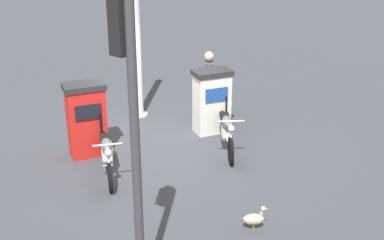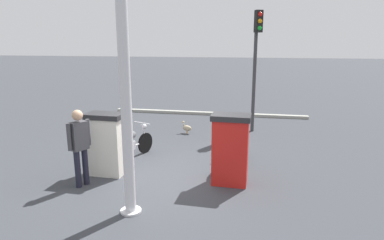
{
  "view_description": "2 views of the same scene",
  "coord_description": "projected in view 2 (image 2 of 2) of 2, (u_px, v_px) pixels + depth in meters",
  "views": [
    {
      "loc": [
        10.14,
        -3.71,
        5.12
      ],
      "look_at": [
        0.74,
        0.55,
        0.8
      ],
      "focal_mm": 49.43,
      "sensor_mm": 36.0,
      "label": 1
    },
    {
      "loc": [
        -7.28,
        -1.96,
        3.18
      ],
      "look_at": [
        1.01,
        -0.38,
        1.17
      ],
      "focal_mm": 31.0,
      "sensor_mm": 36.0,
      "label": 2
    }
  ],
  "objects": [
    {
      "name": "fuel_pump_near",
      "position": [
        230.0,
        149.0,
        7.42
      ],
      "size": [
        0.61,
        0.87,
        1.62
      ],
      "color": "red",
      "rests_on": "ground"
    },
    {
      "name": "wandering_duck",
      "position": [
        187.0,
        128.0,
        11.65
      ],
      "size": [
        0.29,
        0.43,
        0.44
      ],
      "color": "tan",
      "rests_on": "ground"
    },
    {
      "name": "road_edge_kerb",
      "position": [
        208.0,
        113.0,
        14.66
      ],
      "size": [
        0.25,
        8.48,
        0.12
      ],
      "color": "#9E9E93",
      "rests_on": "ground"
    },
    {
      "name": "attendant_person",
      "position": [
        80.0,
        143.0,
        7.26
      ],
      "size": [
        0.55,
        0.34,
        1.74
      ],
      "color": "#1E1E2D",
      "rests_on": "ground"
    },
    {
      "name": "ground_plane",
      "position": [
        169.0,
        175.0,
        8.05
      ],
      "size": [
        120.0,
        120.0,
        0.0
      ],
      "primitive_type": "plane",
      "color": "#383A3F"
    },
    {
      "name": "motorcycle_far_pump",
      "position": [
        128.0,
        144.0,
        8.97
      ],
      "size": [
        2.02,
        0.93,
        0.94
      ],
      "color": "black",
      "rests_on": "ground"
    },
    {
      "name": "motorcycle_near_pump",
      "position": [
        228.0,
        150.0,
        8.52
      ],
      "size": [
        2.01,
        0.72,
        0.93
      ],
      "color": "black",
      "rests_on": "ground"
    },
    {
      "name": "roadside_traffic_light",
      "position": [
        256.0,
        52.0,
        11.31
      ],
      "size": [
        0.4,
        0.3,
        4.18
      ],
      "color": "#38383A",
      "rests_on": "ground"
    },
    {
      "name": "canopy_support_pole",
      "position": [
        126.0,
        111.0,
        5.87
      ],
      "size": [
        0.4,
        0.4,
        4.1
      ],
      "color": "silver",
      "rests_on": "ground"
    },
    {
      "name": "fuel_pump_far",
      "position": [
        107.0,
        144.0,
        7.97
      ],
      "size": [
        0.6,
        0.89,
        1.52
      ],
      "color": "silver",
      "rests_on": "ground"
    }
  ]
}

